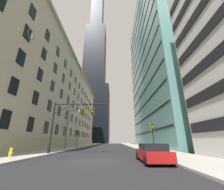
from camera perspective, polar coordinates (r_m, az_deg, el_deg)
ground_plane at (r=12.86m, az=-7.66°, el=-26.09°), size 102.00×160.00×0.10m
sidewalk_right at (r=14.41m, az=31.49°, el=-22.41°), size 5.00×160.00×0.15m
station_building at (r=49.77m, az=-24.65°, el=-2.72°), size 18.00×73.17×27.92m
dark_skyscraper at (r=121.85m, az=-7.29°, el=10.42°), size 25.85×25.85×209.41m
glass_office_midrise at (r=51.71m, az=21.03°, el=12.43°), size 16.56×40.70×54.67m
traffic_signal_mast at (r=19.40m, az=-15.28°, el=-8.69°), size 7.65×0.63×6.60m
traffic_light_near_right at (r=19.87m, az=16.61°, el=-13.49°), size 0.40×0.63×3.79m
traffic_light_far_left at (r=32.00m, az=-14.44°, el=-15.59°), size 0.40×0.63×3.67m
street_lamppost at (r=29.24m, az=-17.68°, el=-11.86°), size 2.57×0.32×7.62m
fire_hydrant at (r=16.73m, az=-36.91°, el=-18.73°), size 0.42×0.26×0.85m
parked_car at (r=12.15m, az=16.65°, el=-22.34°), size 2.02×4.63×1.42m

